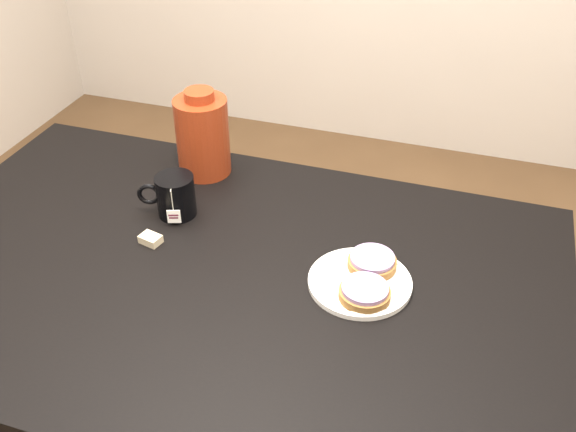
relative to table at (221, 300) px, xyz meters
The scene contains 7 objects.
table is the anchor object (origin of this frame).
plate 0.30m from the table, ahead, with size 0.21×0.21×0.02m.
bagel_back 0.33m from the table, 17.46° to the left, with size 0.14×0.14×0.03m.
bagel_front 0.32m from the table, ahead, with size 0.14×0.14×0.03m.
mug 0.26m from the table, 137.52° to the left, with size 0.14×0.11×0.10m.
teabag_pouch 0.20m from the table, 167.40° to the left, with size 0.04×0.03×0.02m, color #C6B793.
bagel_package 0.43m from the table, 117.72° to the left, with size 0.15×0.15×0.22m.
Camera 1 is at (0.45, -0.91, 1.61)m, focal length 40.00 mm.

